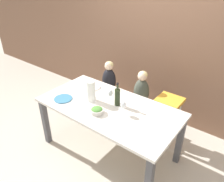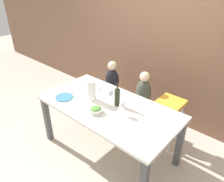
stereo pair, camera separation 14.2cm
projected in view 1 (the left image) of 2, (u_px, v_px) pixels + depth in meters
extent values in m
plane|color=#BCB2A3|center=(109.00, 150.00, 3.07)|extent=(14.00, 14.00, 0.00)
cube|color=brown|center=(160.00, 36.00, 3.27)|extent=(10.00, 0.06, 2.70)
cube|color=silver|center=(109.00, 107.00, 2.71)|extent=(1.76, 0.91, 0.03)
cube|color=#4C4C51|center=(46.00, 122.00, 3.06)|extent=(0.07, 0.07, 0.71)
cube|color=#4C4C51|center=(85.00, 99.00, 3.60)|extent=(0.07, 0.07, 0.71)
cube|color=#4C4C51|center=(180.00, 140.00, 2.73)|extent=(0.07, 0.07, 0.71)
cylinder|color=silver|center=(98.00, 105.00, 3.69)|extent=(0.04, 0.04, 0.42)
cylinder|color=silver|center=(111.00, 111.00, 3.55)|extent=(0.04, 0.04, 0.42)
cylinder|color=silver|center=(108.00, 99.00, 3.89)|extent=(0.04, 0.04, 0.42)
cylinder|color=silver|center=(121.00, 104.00, 3.74)|extent=(0.04, 0.04, 0.42)
cube|color=tan|center=(109.00, 93.00, 3.60)|extent=(0.39, 0.37, 0.05)
cylinder|color=silver|center=(127.00, 118.00, 3.38)|extent=(0.04, 0.04, 0.42)
cylinder|color=silver|center=(143.00, 125.00, 3.23)|extent=(0.04, 0.04, 0.42)
cylinder|color=silver|center=(137.00, 110.00, 3.57)|extent=(0.04, 0.04, 0.42)
cylinder|color=silver|center=(152.00, 116.00, 3.42)|extent=(0.04, 0.04, 0.42)
cube|color=tan|center=(140.00, 105.00, 3.28)|extent=(0.39, 0.37, 0.05)
cylinder|color=silver|center=(155.00, 123.00, 3.09)|extent=(0.04, 0.04, 0.66)
cylinder|color=silver|center=(171.00, 129.00, 2.96)|extent=(0.04, 0.04, 0.66)
cylinder|color=silver|center=(163.00, 115.00, 3.25)|extent=(0.04, 0.04, 0.66)
cylinder|color=silver|center=(178.00, 121.00, 3.12)|extent=(0.04, 0.04, 0.66)
cube|color=gold|center=(170.00, 101.00, 2.93)|extent=(0.33, 0.31, 0.05)
ellipsoid|color=black|center=(109.00, 81.00, 3.49)|extent=(0.23, 0.19, 0.40)
sphere|color=beige|center=(109.00, 66.00, 3.37)|extent=(0.14, 0.14, 0.14)
ellipsoid|color=#DBC684|center=(109.00, 64.00, 3.36)|extent=(0.13, 0.13, 0.10)
ellipsoid|color=#3D4238|center=(141.00, 92.00, 3.17)|extent=(0.23, 0.19, 0.40)
sphere|color=beige|center=(143.00, 76.00, 3.05)|extent=(0.14, 0.14, 0.14)
ellipsoid|color=#DBC684|center=(143.00, 75.00, 3.04)|extent=(0.13, 0.13, 0.10)
cylinder|color=#232D19|center=(117.00, 97.00, 2.67)|extent=(0.07, 0.07, 0.22)
cylinder|color=#232D19|center=(118.00, 86.00, 2.59)|extent=(0.03, 0.03, 0.09)
cylinder|color=black|center=(118.00, 84.00, 2.58)|extent=(0.03, 0.03, 0.02)
cylinder|color=white|center=(91.00, 91.00, 2.74)|extent=(0.11, 0.11, 0.28)
cylinder|color=white|center=(123.00, 114.00, 2.55)|extent=(0.06, 0.06, 0.00)
cylinder|color=white|center=(123.00, 111.00, 2.53)|extent=(0.01, 0.01, 0.07)
ellipsoid|color=white|center=(123.00, 105.00, 2.49)|extent=(0.07, 0.07, 0.09)
cylinder|color=white|center=(110.00, 101.00, 2.80)|extent=(0.06, 0.06, 0.00)
cylinder|color=white|center=(110.00, 98.00, 2.78)|extent=(0.01, 0.01, 0.07)
ellipsoid|color=white|center=(110.00, 93.00, 2.74)|extent=(0.07, 0.07, 0.09)
cylinder|color=silver|center=(97.00, 111.00, 2.55)|extent=(0.16, 0.16, 0.06)
ellipsoid|color=#4C8438|center=(97.00, 109.00, 2.54)|extent=(0.13, 0.13, 0.04)
cylinder|color=teal|center=(63.00, 99.00, 2.84)|extent=(0.24, 0.24, 0.01)
cylinder|color=silver|center=(92.00, 87.00, 3.12)|extent=(0.24, 0.24, 0.01)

